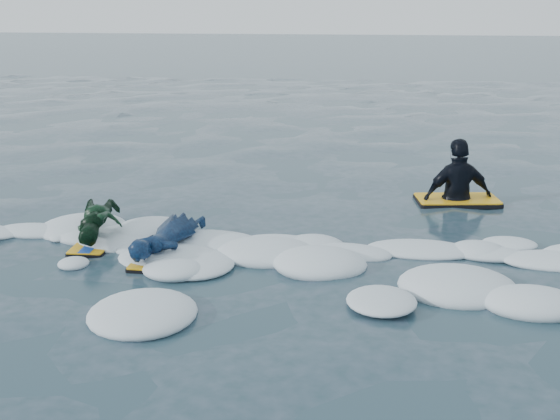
{
  "coord_description": "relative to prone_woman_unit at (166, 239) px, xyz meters",
  "views": [
    {
      "loc": [
        2.34,
        -6.57,
        2.95
      ],
      "look_at": [
        1.21,
        1.6,
        0.49
      ],
      "focal_mm": 45.0,
      "sensor_mm": 36.0,
      "label": 1
    }
  ],
  "objects": [
    {
      "name": "prone_child_unit",
      "position": [
        -0.97,
        0.3,
        0.05
      ],
      "size": [
        0.83,
        1.32,
        0.48
      ],
      "rotation": [
        0.0,
        0.0,
        1.63
      ],
      "color": "black",
      "rests_on": "ground"
    },
    {
      "name": "ground",
      "position": [
        0.12,
        -1.16,
        -0.2
      ],
      "size": [
        120.0,
        120.0,
        0.0
      ],
      "primitive_type": "plane",
      "color": "#18323B",
      "rests_on": "ground"
    },
    {
      "name": "waiting_rider_unit",
      "position": [
        3.71,
        2.76,
        -0.12
      ],
      "size": [
        1.32,
        0.86,
        1.85
      ],
      "rotation": [
        0.0,
        0.0,
        0.16
      ],
      "color": "black",
      "rests_on": "ground"
    },
    {
      "name": "foam_band",
      "position": [
        0.12,
        -0.13,
        -0.2
      ],
      "size": [
        12.0,
        3.1,
        0.3
      ],
      "primitive_type": null,
      "color": "white",
      "rests_on": "ground"
    },
    {
      "name": "prone_woman_unit",
      "position": [
        0.0,
        0.0,
        0.0
      ],
      "size": [
        0.82,
        1.56,
        0.38
      ],
      "rotation": [
        0.0,
        0.0,
        1.55
      ],
      "color": "black",
      "rests_on": "ground"
    }
  ]
}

